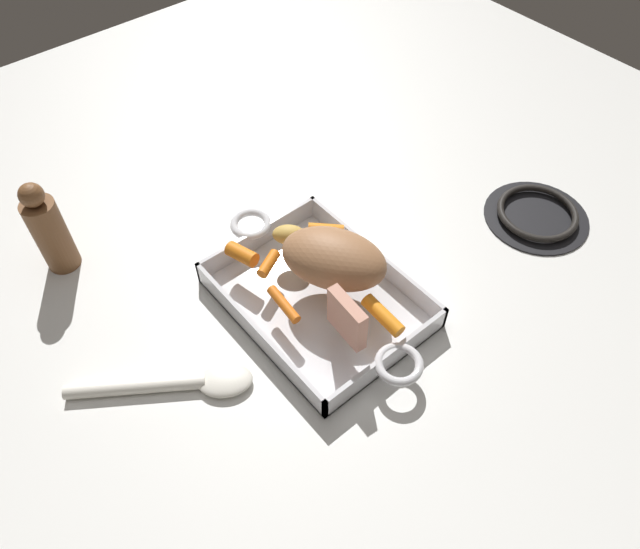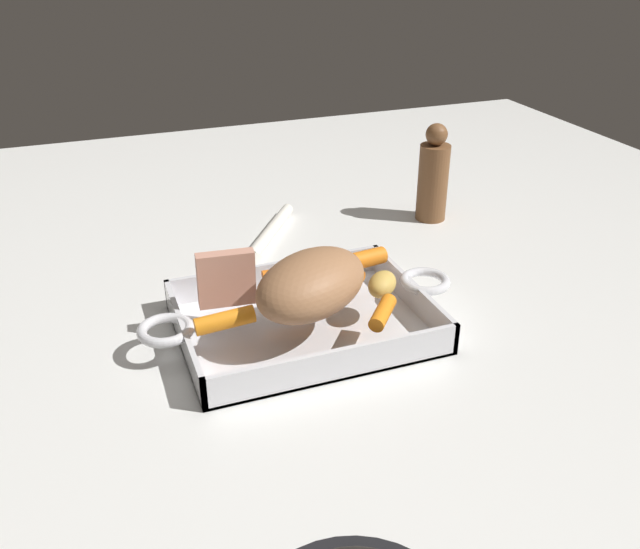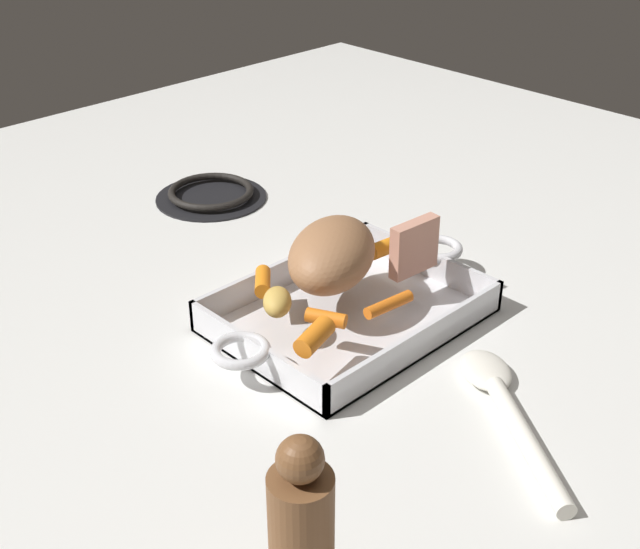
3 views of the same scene
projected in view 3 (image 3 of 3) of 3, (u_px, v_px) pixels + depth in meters
name	position (u px, v px, depth m)	size (l,w,h in m)	color
ground_plane	(349.00, 320.00, 1.02)	(1.88, 1.88, 0.00)	silver
roasting_dish	(349.00, 311.00, 1.01)	(0.40, 0.23, 0.04)	silver
pork_roast	(333.00, 254.00, 1.00)	(0.16, 0.10, 0.07)	#9C6A45
roast_slice_thick	(414.00, 247.00, 1.02)	(0.02, 0.07, 0.07)	tan
baby_carrot_center_left	(314.00, 337.00, 0.89)	(0.02, 0.02, 0.05)	orange
baby_carrot_short	(390.00, 246.00, 1.07)	(0.02, 0.02, 0.07)	orange
baby_carrot_northwest	(388.00, 305.00, 0.95)	(0.01, 0.01, 0.07)	orange
baby_carrot_southeast	(326.00, 318.00, 0.93)	(0.02, 0.02, 0.05)	orange
baby_carrot_long	(263.00, 281.00, 1.00)	(0.02, 0.02, 0.06)	orange
potato_whole	(277.00, 302.00, 0.95)	(0.05, 0.03, 0.03)	gold
stove_burner_rear	(211.00, 194.00, 1.32)	(0.18, 0.18, 0.02)	black
serving_spoon	(505.00, 404.00, 0.86)	(0.17, 0.23, 0.02)	white
pepper_mill	(301.00, 532.00, 0.63)	(0.05, 0.05, 0.16)	brown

